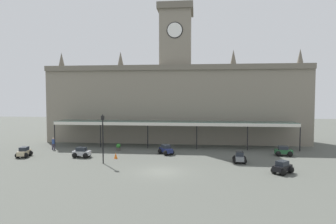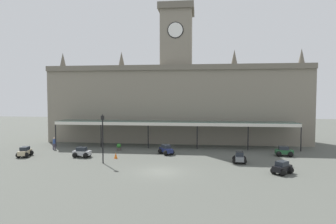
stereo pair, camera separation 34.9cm
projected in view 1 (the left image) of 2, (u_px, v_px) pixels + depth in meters
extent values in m
plane|color=#4D4F49|center=(161.00, 172.00, 27.15)|extent=(140.00, 140.00, 0.00)
cube|color=gray|center=(176.00, 104.00, 45.84)|extent=(40.33, 6.75, 11.96)
cube|color=#6C6558|center=(174.00, 67.00, 42.04)|extent=(40.33, 0.30, 0.80)
cube|color=gray|center=(176.00, 40.00, 45.30)|extent=(4.80, 4.80, 8.54)
cube|color=#665F53|center=(176.00, 10.00, 45.04)|extent=(5.50, 5.50, 1.00)
cylinder|color=white|center=(175.00, 30.00, 42.80)|extent=(2.20, 0.12, 2.20)
cylinder|color=black|center=(175.00, 30.00, 42.84)|extent=(2.46, 0.06, 2.46)
cone|color=#5F594E|center=(62.00, 60.00, 47.37)|extent=(1.10, 1.10, 2.60)
cone|color=#5F594E|center=(121.00, 60.00, 46.36)|extent=(1.10, 1.10, 2.60)
cone|color=#5F594E|center=(233.00, 58.00, 44.55)|extent=(1.10, 1.10, 2.60)
cone|color=#5F594E|center=(300.00, 57.00, 43.54)|extent=(1.10, 1.10, 2.60)
cube|color=#38564C|center=(173.00, 122.00, 40.43)|extent=(33.94, 3.20, 0.16)
cube|color=silver|center=(172.00, 124.00, 38.85)|extent=(33.94, 0.12, 0.44)
cylinder|color=black|center=(55.00, 134.00, 40.78)|extent=(0.14, 0.14, 3.54)
cylinder|color=black|center=(100.00, 135.00, 40.10)|extent=(0.14, 0.14, 3.54)
cylinder|color=black|center=(148.00, 136.00, 39.42)|extent=(0.14, 0.14, 3.54)
cylinder|color=black|center=(197.00, 136.00, 38.75)|extent=(0.14, 0.14, 3.54)
cylinder|color=black|center=(247.00, 137.00, 38.07)|extent=(0.14, 0.14, 3.54)
cylinder|color=black|center=(300.00, 138.00, 37.39)|extent=(0.14, 0.14, 3.54)
cube|color=slate|center=(240.00, 158.00, 30.94)|extent=(1.08, 2.13, 0.50)
cube|color=#1E232B|center=(240.00, 154.00, 30.87)|extent=(0.91, 1.18, 0.42)
sphere|color=black|center=(235.00, 158.00, 31.70)|extent=(0.64, 0.64, 0.64)
sphere|color=black|center=(243.00, 158.00, 31.52)|extent=(0.64, 0.64, 0.64)
sphere|color=black|center=(236.00, 161.00, 30.38)|extent=(0.64, 0.64, 0.64)
sphere|color=black|center=(244.00, 161.00, 30.20)|extent=(0.64, 0.64, 0.64)
cube|color=#B2B5BA|center=(82.00, 153.00, 33.55)|extent=(2.09, 0.98, 0.50)
cube|color=#1E232B|center=(81.00, 149.00, 33.54)|extent=(1.14, 0.86, 0.42)
sphere|color=black|center=(89.00, 154.00, 33.90)|extent=(0.64, 0.64, 0.64)
sphere|color=black|center=(85.00, 156.00, 33.03)|extent=(0.64, 0.64, 0.64)
sphere|color=black|center=(78.00, 154.00, 34.10)|extent=(0.64, 0.64, 0.64)
sphere|color=black|center=(75.00, 155.00, 33.23)|extent=(0.64, 0.64, 0.64)
cube|color=#1E512D|center=(283.00, 152.00, 34.47)|extent=(2.13, 1.08, 0.50)
cube|color=#1E232B|center=(283.00, 148.00, 34.46)|extent=(1.17, 0.91, 0.42)
sphere|color=black|center=(289.00, 153.00, 34.78)|extent=(0.64, 0.64, 0.64)
sphere|color=black|center=(290.00, 154.00, 33.92)|extent=(0.64, 0.64, 0.64)
sphere|color=black|center=(277.00, 152.00, 35.05)|extent=(0.64, 0.64, 0.64)
sphere|color=black|center=(278.00, 154.00, 34.19)|extent=(0.64, 0.64, 0.64)
cube|color=black|center=(282.00, 168.00, 26.52)|extent=(2.09, 2.06, 0.50)
cube|color=#1E232B|center=(282.00, 163.00, 26.46)|extent=(1.35, 1.34, 0.42)
sphere|color=black|center=(282.00, 168.00, 27.29)|extent=(0.64, 0.64, 0.64)
sphere|color=black|center=(291.00, 170.00, 26.60)|extent=(0.64, 0.64, 0.64)
sphere|color=black|center=(274.00, 170.00, 26.45)|extent=(0.64, 0.64, 0.64)
sphere|color=black|center=(283.00, 172.00, 25.77)|extent=(0.64, 0.64, 0.64)
cube|color=tan|center=(24.00, 153.00, 33.78)|extent=(1.23, 2.17, 0.50)
cube|color=#1E232B|center=(24.00, 149.00, 33.81)|extent=(0.98, 1.22, 0.42)
sphere|color=black|center=(25.00, 155.00, 33.15)|extent=(0.64, 0.64, 0.64)
sphere|color=black|center=(18.00, 156.00, 33.09)|extent=(0.64, 0.64, 0.64)
sphere|color=black|center=(30.00, 153.00, 34.50)|extent=(0.64, 0.64, 0.64)
sphere|color=black|center=(23.00, 153.00, 34.43)|extent=(0.64, 0.64, 0.64)
cube|color=#19214C|center=(166.00, 150.00, 35.40)|extent=(1.94, 2.17, 0.50)
cube|color=#1E232B|center=(166.00, 146.00, 35.42)|extent=(1.30, 1.36, 0.42)
sphere|color=black|center=(172.00, 152.00, 35.07)|extent=(0.64, 0.64, 0.64)
sphere|color=black|center=(166.00, 153.00, 34.61)|extent=(0.64, 0.64, 0.64)
sphere|color=black|center=(166.00, 150.00, 36.22)|extent=(0.64, 0.64, 0.64)
sphere|color=black|center=(160.00, 151.00, 35.76)|extent=(0.64, 0.64, 0.64)
cylinder|color=#3F384C|center=(54.00, 147.00, 38.46)|extent=(0.17, 0.17, 0.82)
cylinder|color=#3F384C|center=(52.00, 147.00, 38.36)|extent=(0.17, 0.17, 0.82)
cylinder|color=#334C8C|center=(53.00, 141.00, 38.37)|extent=(0.34, 0.34, 0.62)
sphere|color=tan|center=(53.00, 138.00, 38.35)|extent=(0.23, 0.23, 0.23)
cylinder|color=black|center=(103.00, 142.00, 30.43)|extent=(0.13, 0.13, 4.71)
cube|color=black|center=(103.00, 118.00, 30.29)|extent=(0.30, 0.30, 0.44)
sphere|color=black|center=(103.00, 115.00, 30.28)|extent=(0.14, 0.14, 0.14)
cone|color=orange|center=(116.00, 156.00, 32.93)|extent=(0.40, 0.40, 0.68)
cylinder|color=#47423D|center=(118.00, 149.00, 37.77)|extent=(0.56, 0.56, 0.42)
sphere|color=#2B7328|center=(118.00, 146.00, 37.74)|extent=(0.60, 0.60, 0.60)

